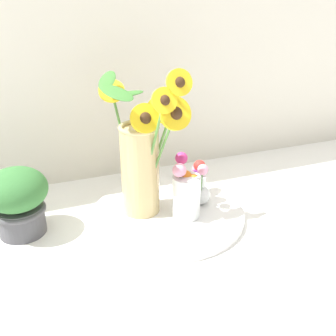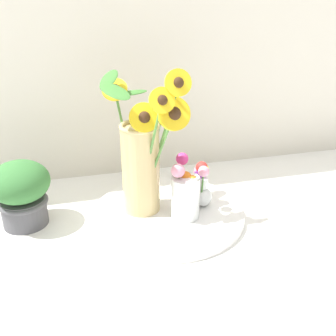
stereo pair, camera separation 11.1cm
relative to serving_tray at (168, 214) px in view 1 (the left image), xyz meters
name	(u,v)px [view 1 (the left image)]	position (x,y,z in m)	size (l,w,h in m)	color
ground_plane	(169,224)	(-0.01, -0.04, -0.01)	(6.00, 6.00, 0.00)	white
serving_tray	(168,214)	(0.00, 0.00, 0.00)	(0.45, 0.45, 0.02)	white
mason_jar_sunflowers	(142,158)	(-0.07, 0.03, 0.18)	(0.25, 0.20, 0.43)	#D1B77A
vase_small_center	(186,191)	(0.04, -0.04, 0.09)	(0.08, 0.10, 0.18)	white
vase_bulb_right	(200,181)	(0.11, 0.01, 0.08)	(0.06, 0.08, 0.14)	white
potted_plant	(18,199)	(-0.41, 0.07, 0.10)	(0.17, 0.17, 0.19)	#4C4C51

